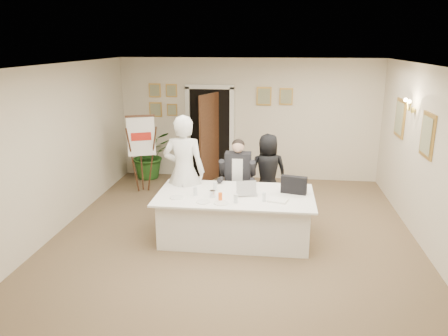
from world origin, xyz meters
The scene contains 28 objects.
floor centered at (0.00, 0.00, 0.00)m, with size 7.00×7.00×0.00m, color brown.
ceiling centered at (0.00, 0.00, 2.80)m, with size 6.00×7.00×0.02m, color white.
wall_back centered at (0.00, 3.50, 1.40)m, with size 6.00×0.10×2.80m, color beige.
wall_front centered at (0.00, -3.50, 1.40)m, with size 6.00×0.10×2.80m, color beige.
wall_left centered at (-3.00, 0.00, 1.40)m, with size 0.10×7.00×2.80m, color beige.
wall_right centered at (3.00, 0.00, 1.40)m, with size 0.10×7.00×2.80m, color beige.
doorway centered at (-0.88, 3.32, 1.04)m, with size 1.14×0.86×2.20m.
pictures_back_wall centered at (-0.80, 3.47, 1.85)m, with size 3.40×0.06×0.80m, color #B98E3F, non-canonical shape.
pictures_right_wall centered at (2.97, 1.20, 1.75)m, with size 0.06×2.20×0.80m, color #B98E3F, non-canonical shape.
wall_sconce centered at (2.90, 1.20, 2.10)m, with size 0.20×0.30×0.24m, color gold, non-canonical shape.
conference_table centered at (0.03, 0.07, 0.39)m, with size 2.52×1.35×0.78m.
seated_man centered at (-0.02, 1.00, 0.74)m, with size 0.64×0.68×1.49m, color black, non-canonical shape.
flip_chart centered at (-2.18, 2.17, 0.76)m, with size 0.59×0.46×1.65m.
standing_man centered at (-0.90, 0.50, 0.99)m, with size 0.72×0.47×1.98m, color white.
standing_woman centered at (0.52, 1.49, 0.74)m, with size 0.73×0.47×1.49m, color black.
potted_palm centered at (-2.33, 3.20, 0.57)m, with size 1.03×0.89×1.14m, color #22531B.
laptop centered at (0.21, 0.10, 0.91)m, with size 0.32×0.34×0.28m, color #B7BABC, non-canonical shape.
laptop_bag centered at (0.96, 0.22, 0.92)m, with size 0.41×0.11×0.29m, color black.
paper_stack centered at (0.71, -0.18, 0.79)m, with size 0.29×0.20×0.03m, color white.
plate_left centered at (-0.87, -0.22, 0.78)m, with size 0.22×0.22×0.01m, color white.
plate_mid centered at (-0.43, -0.36, 0.78)m, with size 0.22×0.22×0.01m, color white.
plate_near centered at (-0.14, -0.38, 0.78)m, with size 0.23×0.23×0.01m, color white.
glass_a centered at (-0.60, -0.06, 0.84)m, with size 0.06×0.06×0.14m, color silver.
glass_b centered at (0.07, -0.32, 0.84)m, with size 0.07×0.07×0.14m, color silver.
glass_c centered at (0.50, -0.21, 0.84)m, with size 0.06×0.06×0.14m, color silver.
glass_d centered at (-0.32, 0.21, 0.84)m, with size 0.07×0.07×0.14m, color silver.
oj_glass centered at (-0.17, -0.27, 0.84)m, with size 0.06×0.06×0.13m, color #FF5E15.
steel_jug centered at (-0.32, -0.12, 0.83)m, with size 0.09×0.09×0.11m, color silver.
Camera 1 is at (0.65, -6.55, 3.14)m, focal length 35.00 mm.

